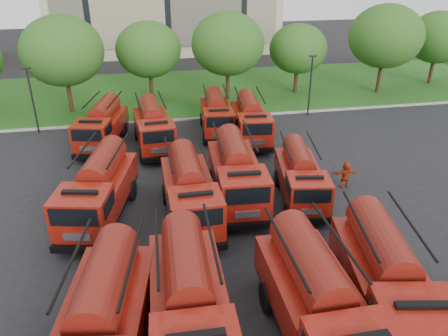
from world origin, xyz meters
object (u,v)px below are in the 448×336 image
Objects in this scene: fire_truck_0 at (101,329)px; fire_truck_3 at (387,281)px; fire_truck_9 at (153,127)px; fire_truck_5 at (190,191)px; fire_truck_2 at (320,306)px; fire_truck_8 at (102,125)px; fire_truck_7 at (301,176)px; firefighter_3 at (366,314)px; fire_truck_10 at (216,114)px; fire_truck_11 at (251,120)px; firefighter_4 at (151,277)px; fire_truck_1 at (189,305)px; firefighter_5 at (344,187)px; fire_truck_4 at (99,189)px; fire_truck_6 at (236,173)px.

fire_truck_0 reaches higher than fire_truck_3.
fire_truck_5 is at bearing -85.74° from fire_truck_9.
fire_truck_2 is 1.12× the size of fire_truck_8.
fire_truck_8 is at bearing 147.97° from fire_truck_7.
fire_truck_2 is 21.66m from fire_truck_8.
fire_truck_5 reaches higher than fire_truck_7.
fire_truck_9 is 4.42× the size of firefighter_3.
fire_truck_10 is (4.88, 2.02, -0.10)m from fire_truck_9.
fire_truck_11 is (2.23, -1.94, 0.08)m from fire_truck_10.
fire_truck_3 is 1.13× the size of fire_truck_8.
fire_truck_0 is at bearing 91.04° from firefighter_4.
fire_truck_1 is 14.42m from firefighter_5.
fire_truck_4 is 1.08× the size of fire_truck_5.
fire_truck_5 is at bearing 74.98° from fire_truck_0.
fire_truck_3 is at bearing -79.97° from fire_truck_7.
fire_truck_10 is at bearing 19.01° from fire_truck_8.
fire_truck_7 is 9.03m from fire_truck_11.
fire_truck_8 is (-7.85, 9.36, -0.16)m from fire_truck_6.
fire_truck_0 is 10.37m from fire_truck_3.
fire_truck_3 is at bearing 0.37° from fire_truck_1.
fire_truck_8 is at bearing -57.63° from firefighter_3.
firefighter_4 is at bearing -67.00° from fire_truck_8.
fire_truck_10 is at bearing 79.13° from fire_truck_1.
fire_truck_0 is 21.76m from fire_truck_10.
fire_truck_4 reaches higher than fire_truck_8.
fire_truck_0 is 9.70m from fire_truck_4.
fire_truck_0 is 18.62m from fire_truck_9.
fire_truck_5 is at bearing -51.49° from firefighter_3.
firefighter_3 is (2.49, 0.96, -1.80)m from fire_truck_2.
fire_truck_0 reaches higher than fire_truck_6.
fire_truck_7 is at bearing 100.99° from fire_truck_3.
fire_truck_1 is at bearing -92.61° from fire_truck_9.
fire_truck_0 is 1.02× the size of fire_truck_3.
firefighter_4 is (-0.81, -14.10, -1.56)m from fire_truck_9.
fire_truck_5 is at bearing 84.81° from fire_truck_1.
firefighter_3 is 0.96× the size of firefighter_5.
fire_truck_2 is at bearing -96.86° from fire_truck_7.
firefighter_4 is (-2.27, -4.32, -1.64)m from fire_truck_5.
fire_truck_3 is at bearing -81.71° from fire_truck_11.
fire_truck_0 is 5.16× the size of firefighter_3.
fire_truck_2 reaches higher than fire_truck_10.
fire_truck_5 is 1.02× the size of fire_truck_8.
fire_truck_7 is 4.17× the size of firefighter_3.
fire_truck_2 is 20.87m from fire_truck_10.
fire_truck_3 is 1.82m from firefighter_3.
fire_truck_4 is (-3.67, 9.11, -0.07)m from fire_truck_1.
fire_truck_9 reaches higher than fire_truck_10.
fire_truck_6 is 10.34m from fire_truck_10.
fire_truck_11 is at bearing 102.71° from fire_truck_3.
fire_truck_11 is (5.65, 9.87, -0.10)m from fire_truck_5.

